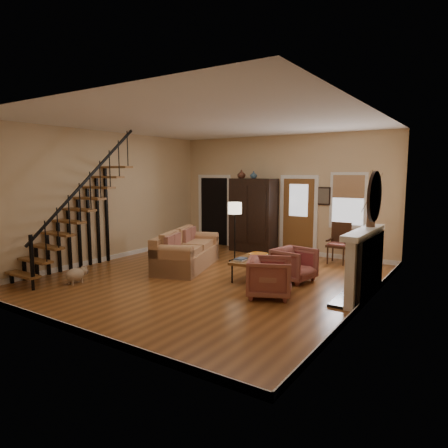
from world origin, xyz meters
The scene contains 15 objects.
room centered at (-0.41, 1.76, 1.51)m, with size 7.00×7.33×3.30m.
staircase centered at (-2.78, -1.30, 1.60)m, with size 0.94×2.80×3.20m, color brown, non-canonical shape.
fireplace centered at (3.13, 0.50, 0.74)m, with size 0.33×1.95×2.30m.
armoire centered at (-0.70, 3.15, 1.05)m, with size 1.30×0.60×2.10m, color black, non-canonical shape.
vase_a centered at (-1.05, 3.05, 2.22)m, with size 0.24×0.24×0.25m, color #4C2619.
vase_b centered at (-0.65, 3.05, 2.21)m, with size 0.20×0.20×0.21m, color #334C60.
sofa centered at (-1.03, 0.50, 0.42)m, with size 0.96×2.23×0.83m, color #AC784E, non-canonical shape.
coffee_table centered at (0.78, 0.49, 0.22)m, with size 0.67×1.14×0.44m, color brown, non-canonical shape.
bowl centered at (0.83, 0.64, 0.49)m, with size 0.39×0.39×0.10m, color orange.
books centered at (0.66, 0.19, 0.47)m, with size 0.21×0.29×0.05m, color beige, non-canonical shape.
armchair_left centered at (1.65, -0.43, 0.36)m, with size 0.77×0.80×0.73m, color maroon.
armchair_right centered at (1.59, 0.82, 0.35)m, with size 0.75×0.77×0.70m, color maroon.
floor_lamp centered at (-0.42, 1.69, 0.76)m, with size 0.35×0.35×1.52m, color black, non-canonical shape.
side_chair centered at (1.85, 2.95, 0.51)m, with size 0.54×0.54×1.02m, color #392012, non-canonical shape.
dog centered at (-2.08, -1.86, 0.17)m, with size 0.27×0.46×0.33m, color tan, non-canonical shape.
Camera 1 is at (4.87, -6.84, 2.28)m, focal length 32.00 mm.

